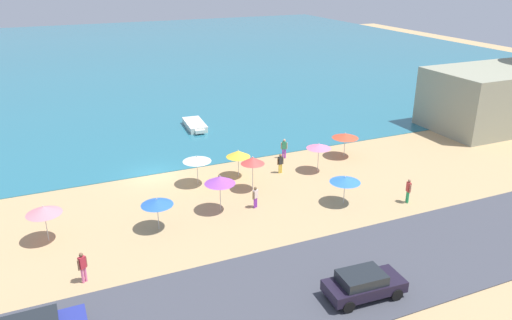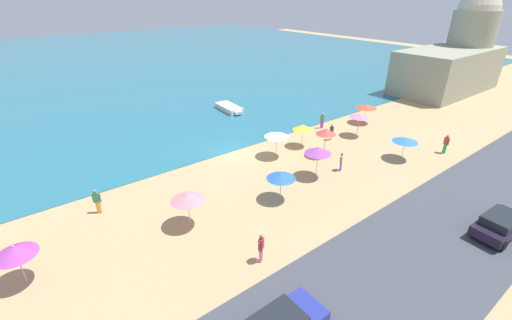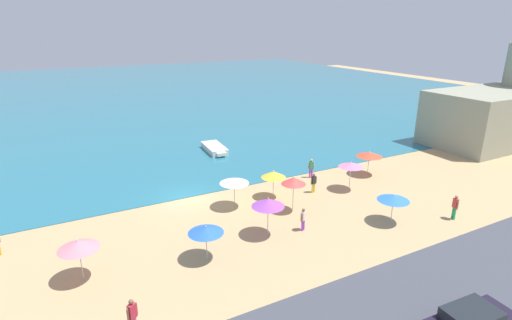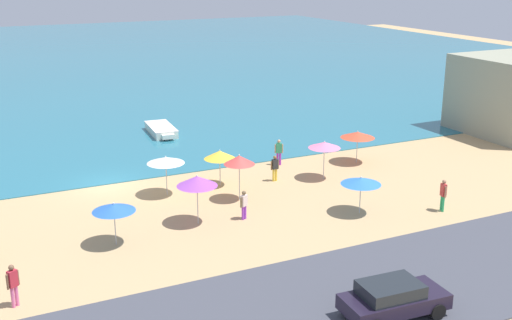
{
  "view_description": "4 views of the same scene",
  "coord_description": "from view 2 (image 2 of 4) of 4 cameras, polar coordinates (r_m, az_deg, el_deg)",
  "views": [
    {
      "loc": [
        -7.28,
        -36.99,
        15.94
      ],
      "look_at": [
        7.28,
        -4.02,
        1.57
      ],
      "focal_mm": 35.0,
      "sensor_mm": 36.0,
      "label": 1
    },
    {
      "loc": [
        -15.72,
        -24.05,
        13.44
      ],
      "look_at": [
        -0.32,
        -4.28,
        0.97
      ],
      "focal_mm": 24.0,
      "sensor_mm": 36.0,
      "label": 2
    },
    {
      "loc": [
        -8.59,
        -27.84,
        12.92
      ],
      "look_at": [
        7.36,
        1.99,
        1.4
      ],
      "focal_mm": 28.0,
      "sensor_mm": 36.0,
      "label": 3
    },
    {
      "loc": [
        -7.86,
        -37.09,
        12.92
      ],
      "look_at": [
        8.04,
        -4.19,
        1.67
      ],
      "focal_mm": 45.0,
      "sensor_mm": 36.0,
      "label": 4
    }
  ],
  "objects": [
    {
      "name": "bather_5",
      "position": [
        19.05,
        0.86,
        -14.25
      ],
      "size": [
        0.5,
        0.37,
        1.8
      ],
      "color": "pink",
      "rests_on": "ground_plane"
    },
    {
      "name": "beach_umbrella_2",
      "position": [
        23.76,
        4.2,
        -2.7
      ],
      "size": [
        2.05,
        2.05,
        2.15
      ],
      "color": "#B2B2B7",
      "rests_on": "ground_plane"
    },
    {
      "name": "beach_umbrella_1",
      "position": [
        32.41,
        7.81,
        5.43
      ],
      "size": [
        1.91,
        1.91,
        2.27
      ],
      "color": "#B2B2B7",
      "rests_on": "ground_plane"
    },
    {
      "name": "bather_1",
      "position": [
        35.54,
        29.12,
        2.51
      ],
      "size": [
        0.3,
        0.55,
        1.8
      ],
      "color": "#26A15F",
      "rests_on": "ground_plane"
    },
    {
      "name": "skiff_nearshore",
      "position": [
        42.89,
        -4.49,
        8.63
      ],
      "size": [
        2.1,
        4.71,
        0.63
      ],
      "color": "silver",
      "rests_on": "sea"
    },
    {
      "name": "beach_umbrella_7",
      "position": [
        26.9,
        10.32,
        1.59
      ],
      "size": [
        2.1,
        2.1,
        2.65
      ],
      "color": "#B2B2B7",
      "rests_on": "ground_plane"
    },
    {
      "name": "parked_car_1",
      "position": [
        25.62,
        35.6,
        -8.65
      ],
      "size": [
        4.16,
        2.11,
        1.41
      ],
      "color": "black",
      "rests_on": "coastal_road"
    },
    {
      "name": "harbor_fortress",
      "position": [
        60.12,
        30.5,
        14.6
      ],
      "size": [
        17.63,
        8.17,
        13.71
      ],
      "color": "gray",
      "rests_on": "ground_plane"
    },
    {
      "name": "beach_umbrella_4",
      "position": [
        32.29,
        23.61,
        3.08
      ],
      "size": [
        2.16,
        2.16,
        2.08
      ],
      "color": "#B2B2B7",
      "rests_on": "ground_plane"
    },
    {
      "name": "bather_3",
      "position": [
        25.04,
        -24.98,
        -6.05
      ],
      "size": [
        0.49,
        0.39,
        1.81
      ],
      "color": "#F8A027",
      "rests_on": "ground_plane"
    },
    {
      "name": "beach_umbrella_6",
      "position": [
        30.56,
        11.57,
        4.69
      ],
      "size": [
        1.76,
        1.76,
        2.71
      ],
      "color": "#B2B2B7",
      "rests_on": "ground_plane"
    },
    {
      "name": "coastal_road",
      "position": [
        21.53,
        24.68,
        -15.0
      ],
      "size": [
        80.0,
        8.0,
        0.06
      ],
      "primitive_type": "cube",
      "color": "#3F424B",
      "rests_on": "ground_plane"
    },
    {
      "name": "beach_umbrella_9",
      "position": [
        20.79,
        -35.26,
        -12.26
      ],
      "size": [
        2.0,
        2.0,
        2.42
      ],
      "color": "#B2B2B7",
      "rests_on": "ground_plane"
    },
    {
      "name": "beach_umbrella_5",
      "position": [
        36.01,
        16.86,
        7.09
      ],
      "size": [
        2.0,
        2.0,
        2.44
      ],
      "color": "#B2B2B7",
      "rests_on": "ground_plane"
    },
    {
      "name": "bather_4",
      "position": [
        34.72,
        12.46,
        4.67
      ],
      "size": [
        0.57,
        0.24,
        1.64
      ],
      "color": "yellow",
      "rests_on": "ground_plane"
    },
    {
      "name": "bather_0",
      "position": [
        37.65,
        10.99,
        6.65
      ],
      "size": [
        0.53,
        0.34,
        1.76
      ],
      "color": "purple",
      "rests_on": "ground_plane"
    },
    {
      "name": "beach_umbrella_8",
      "position": [
        21.38,
        -11.36,
        -6.09
      ],
      "size": [
        2.11,
        2.11,
        2.42
      ],
      "color": "#B2B2B7",
      "rests_on": "ground_plane"
    },
    {
      "name": "sea",
      "position": [
        81.71,
        -27.17,
        14.23
      ],
      "size": [
        150.0,
        110.0,
        0.05
      ],
      "primitive_type": "cube",
      "color": "#266B7F",
      "rests_on": "ground_plane"
    },
    {
      "name": "beach_umbrella_3",
      "position": [
        40.1,
        17.87,
        8.52
      ],
      "size": [
        2.3,
        2.3,
        2.21
      ],
      "color": "#B2B2B7",
      "rests_on": "ground_plane"
    },
    {
      "name": "bather_2",
      "position": [
        28.91,
        14.04,
        -0.14
      ],
      "size": [
        0.52,
        0.35,
        1.58
      ],
      "color": "purple",
      "rests_on": "ground_plane"
    },
    {
      "name": "ground_plane",
      "position": [
        31.72,
        -4.3,
        1.31
      ],
      "size": [
        160.0,
        160.0,
        0.0
      ],
      "primitive_type": "plane",
      "color": "tan"
    },
    {
      "name": "beach_umbrella_0",
      "position": [
        30.01,
        3.44,
        4.24
      ],
      "size": [
        2.17,
        2.17,
        2.37
      ],
      "color": "#B2B2B7",
      "rests_on": "ground_plane"
    }
  ]
}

